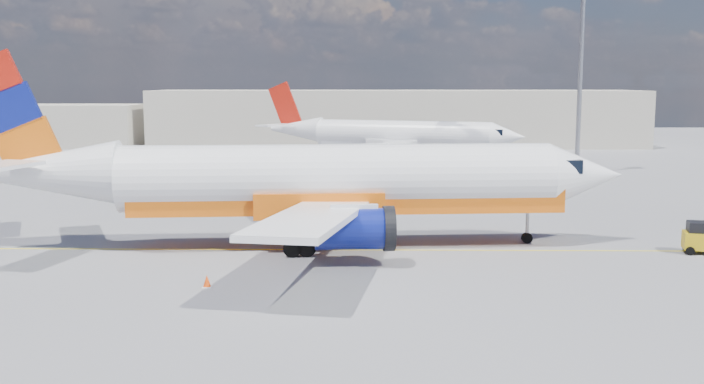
{
  "coord_description": "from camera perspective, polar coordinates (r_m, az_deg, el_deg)",
  "views": [
    {
      "loc": [
        0.46,
        -39.7,
        9.32
      ],
      "look_at": [
        -0.21,
        1.33,
        3.5
      ],
      "focal_mm": 40.0,
      "sensor_mm": 36.0,
      "label": 1
    }
  ],
  "objects": [
    {
      "name": "ground",
      "position": [
        40.78,
        0.27,
        -5.14
      ],
      "size": [
        240.0,
        240.0,
        0.0
      ],
      "primitive_type": "plane",
      "color": "#5E5E63",
      "rests_on": "ground"
    },
    {
      "name": "taxi_line",
      "position": [
        43.71,
        0.31,
        -4.23
      ],
      "size": [
        70.0,
        0.15,
        0.01
      ],
      "primitive_type": "cube",
      "color": "yellow",
      "rests_on": "ground"
    },
    {
      "name": "terminal_main",
      "position": [
        114.92,
        3.21,
        5.41
      ],
      "size": [
        70.0,
        14.0,
        8.0
      ],
      "primitive_type": "cube",
      "color": "beige",
      "rests_on": "ground"
    },
    {
      "name": "terminal_annex",
      "position": [
        120.76,
        -21.25,
        4.53
      ],
      "size": [
        26.0,
        10.0,
        6.0
      ],
      "primitive_type": "cube",
      "color": "beige",
      "rests_on": "ground"
    },
    {
      "name": "main_jet",
      "position": [
        44.09,
        -2.54,
        0.74
      ],
      "size": [
        36.64,
        28.89,
        11.11
      ],
      "rotation": [
        0.0,
        0.0,
        0.09
      ],
      "color": "white",
      "rests_on": "ground"
    },
    {
      "name": "second_jet",
      "position": [
        90.04,
        3.14,
        4.1
      ],
      "size": [
        30.58,
        23.22,
        9.29
      ],
      "rotation": [
        0.0,
        0.0,
        -0.32
      ],
      "color": "white",
      "rests_on": "ground"
    },
    {
      "name": "traffic_cone",
      "position": [
        36.51,
        -10.51,
        -6.4
      ],
      "size": [
        0.41,
        0.41,
        0.58
      ],
      "color": "white",
      "rests_on": "ground"
    },
    {
      "name": "floodlight_mast",
      "position": [
        81.82,
        16.35,
        10.23
      ],
      "size": [
        1.57,
        1.57,
        21.46
      ],
      "color": "gray",
      "rests_on": "ground"
    }
  ]
}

